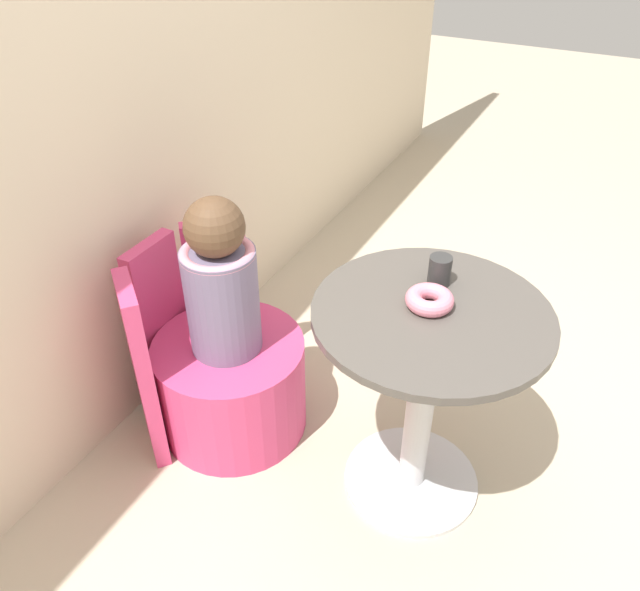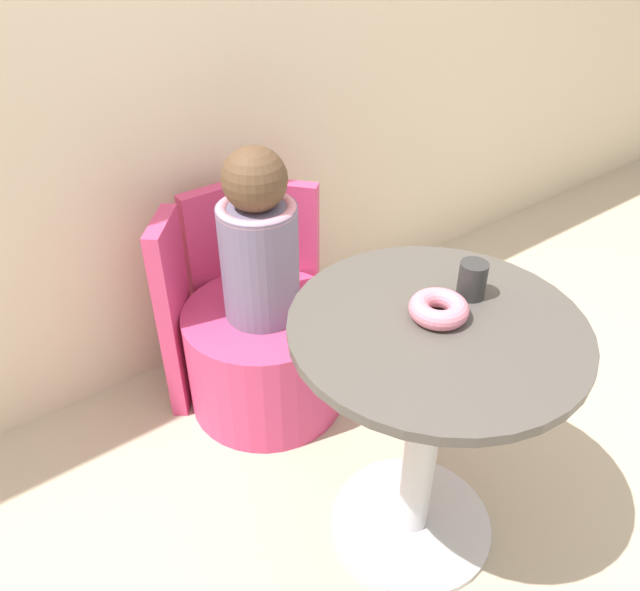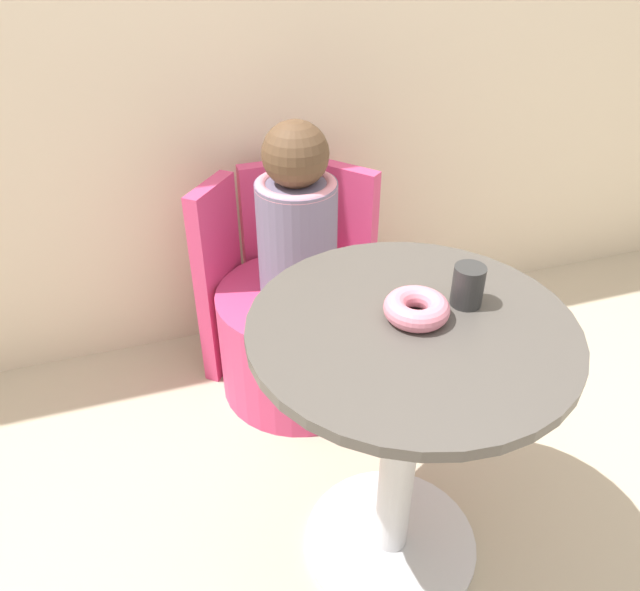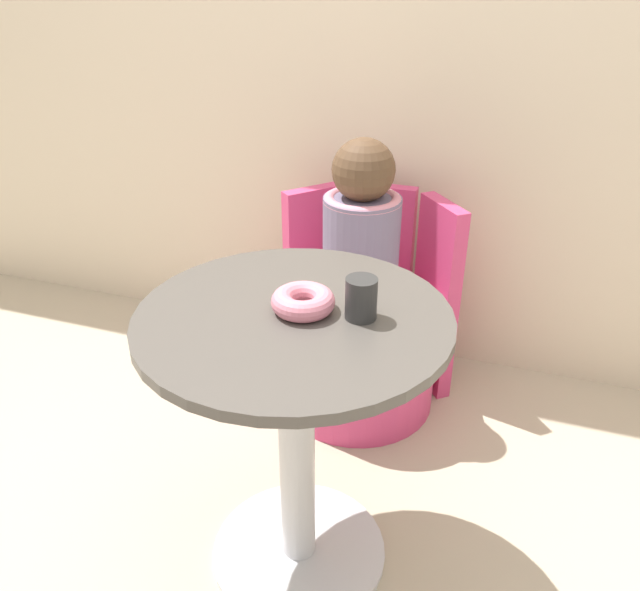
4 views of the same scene
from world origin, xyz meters
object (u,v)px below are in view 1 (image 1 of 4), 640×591
(round_table, at_px, (424,373))
(child_figure, at_px, (220,282))
(tub_chair, at_px, (232,384))
(donut, at_px, (430,300))
(cup, at_px, (440,271))

(round_table, relative_size, child_figure, 1.31)
(tub_chair, distance_m, donut, 0.87)
(round_table, height_order, donut, donut)
(tub_chair, distance_m, cup, 0.89)
(round_table, distance_m, donut, 0.25)
(round_table, bearing_deg, tub_chair, 93.61)
(child_figure, bearing_deg, round_table, -86.39)
(child_figure, relative_size, cup, 6.23)
(tub_chair, bearing_deg, child_figure, -97.13)
(round_table, bearing_deg, child_figure, 93.61)
(donut, height_order, cup, cup)
(child_figure, bearing_deg, donut, -85.01)
(round_table, distance_m, child_figure, 0.69)
(child_figure, relative_size, donut, 4.12)
(round_table, height_order, cup, cup)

